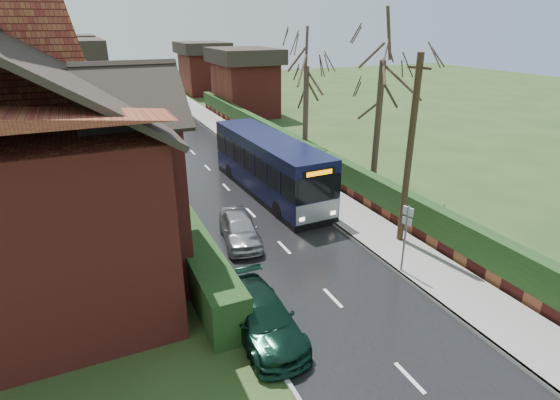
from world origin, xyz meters
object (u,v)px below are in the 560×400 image
brick_house (34,155)px  bus (269,166)px  bus_stop_sign (406,230)px  car_silver (240,228)px  telegraph_pole (409,154)px  car_green (262,317)px

brick_house → bus: (10.68, 3.39, -2.81)m
bus_stop_sign → bus: bearing=83.4°
brick_house → bus: brick_house is taller
car_silver → bus_stop_sign: bus_stop_sign is taller
car_silver → telegraph_pole: (6.30, -2.88, 3.33)m
car_silver → car_green: car_silver is taller
car_silver → car_green: bearing=-93.9°
bus → car_green: 11.94m
brick_house → bus: size_ratio=1.40×
bus → telegraph_pole: (2.85, -7.71, 2.40)m
brick_house → bus_stop_sign: (11.93, -6.41, -2.55)m
brick_house → car_silver: brick_house is taller
bus → car_green: (-4.85, -10.87, -0.95)m
car_silver → car_green: (-1.40, -6.05, -0.02)m
car_silver → bus_stop_sign: bearing=-37.5°
bus → bus_stop_sign: bus is taller
brick_house → car_silver: 8.27m
brick_house → telegraph_pole: bearing=-17.7°
bus_stop_sign → brick_house: bearing=137.9°
bus_stop_sign → car_silver: bearing=119.4°
brick_house → car_green: brick_house is taller
telegraph_pole → brick_house: bearing=148.6°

